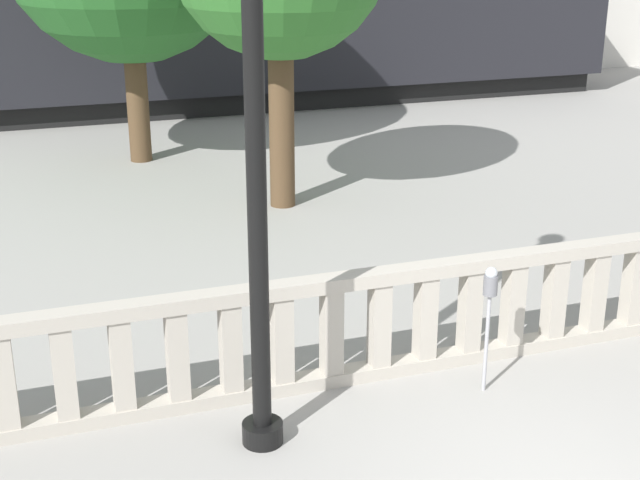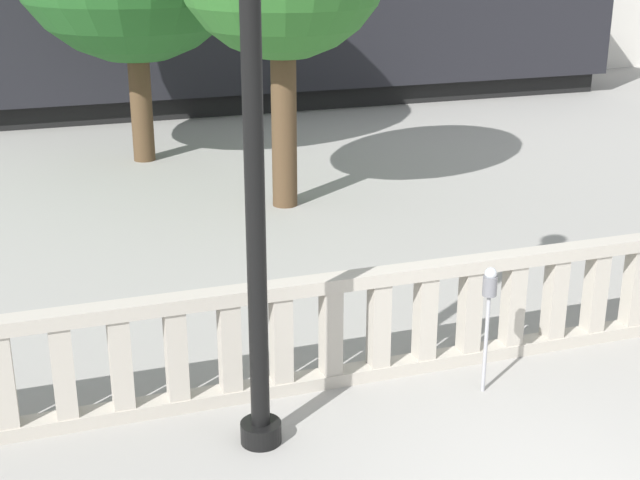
# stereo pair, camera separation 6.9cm
# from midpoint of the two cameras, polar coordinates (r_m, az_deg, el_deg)

# --- Properties ---
(balustrade) EXTENTS (17.62, 0.24, 1.20)m
(balustrade) POSITION_cam_midpoint_polar(r_m,az_deg,el_deg) (9.53, 6.55, -4.91)
(balustrade) COLOR #ADA599
(balustrade) RESTS_ON ground
(lamppost) EXTENTS (0.38, 0.38, 6.08)m
(lamppost) POSITION_cam_midpoint_polar(r_m,az_deg,el_deg) (7.30, -4.50, 8.93)
(lamppost) COLOR black
(lamppost) RESTS_ON ground
(parking_meter) EXTENTS (0.14, 0.14, 1.36)m
(parking_meter) POSITION_cam_midpoint_polar(r_m,az_deg,el_deg) (8.99, 10.60, -3.51)
(parking_meter) COLOR #99999E
(parking_meter) RESTS_ON ground
(train_near) EXTENTS (24.57, 2.84, 4.06)m
(train_near) POSITION_cam_midpoint_polar(r_m,az_deg,el_deg) (23.18, -9.99, 12.57)
(train_near) COLOR black
(train_near) RESTS_ON ground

